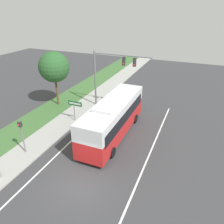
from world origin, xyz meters
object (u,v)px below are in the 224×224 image
object	(u,v)px
signal_gantry	(111,69)
street_sign	(75,106)
bus	(113,116)
pedestrian_signal	(22,132)

from	to	relation	value
signal_gantry	street_sign	world-z (taller)	signal_gantry
bus	street_sign	xyz separation A→B (m)	(-4.78, 0.96, -0.24)
bus	pedestrian_signal	xyz separation A→B (m)	(-5.78, -5.55, 0.06)
signal_gantry	pedestrian_signal	bearing A→B (deg)	-105.89
signal_gantry	pedestrian_signal	world-z (taller)	signal_gantry
bus	street_sign	bearing A→B (deg)	168.59
bus	signal_gantry	bearing A→B (deg)	115.20
bus	street_sign	distance (m)	4.88
pedestrian_signal	street_sign	xyz separation A→B (m)	(1.00, 6.52, -0.30)
pedestrian_signal	street_sign	bearing A→B (deg)	81.26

